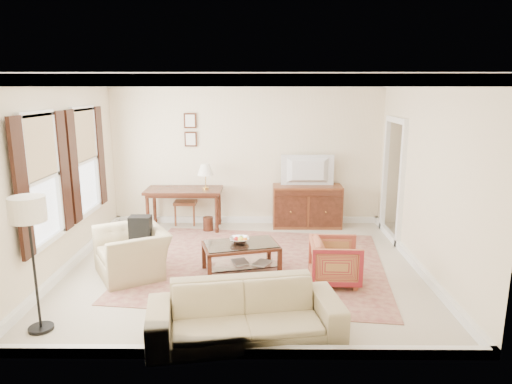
{
  "coord_description": "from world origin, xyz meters",
  "views": [
    {
      "loc": [
        0.25,
        -6.74,
        2.76
      ],
      "look_at": [
        0.2,
        0.3,
        1.15
      ],
      "focal_mm": 32.0,
      "sensor_mm": 36.0,
      "label": 1
    }
  ],
  "objects_px": {
    "sideboard": "(307,206)",
    "coffee_table": "(241,250)",
    "writing_desk": "(184,194)",
    "tv": "(308,161)",
    "sofa": "(245,304)",
    "club_armchair": "(132,245)",
    "striped_armchair": "(335,259)"
  },
  "relations": [
    {
      "from": "sideboard",
      "to": "coffee_table",
      "type": "distance_m",
      "value": 2.72
    },
    {
      "from": "writing_desk",
      "to": "coffee_table",
      "type": "distance_m",
      "value": 2.57
    },
    {
      "from": "tv",
      "to": "coffee_table",
      "type": "distance_m",
      "value": 2.88
    },
    {
      "from": "coffee_table",
      "to": "sofa",
      "type": "relative_size",
      "value": 0.58
    },
    {
      "from": "writing_desk",
      "to": "club_armchair",
      "type": "relative_size",
      "value": 1.38
    },
    {
      "from": "striped_armchair",
      "to": "club_armchair",
      "type": "relative_size",
      "value": 0.67
    },
    {
      "from": "sideboard",
      "to": "striped_armchair",
      "type": "height_order",
      "value": "sideboard"
    },
    {
      "from": "sideboard",
      "to": "sofa",
      "type": "bearing_deg",
      "value": -104.65
    },
    {
      "from": "coffee_table",
      "to": "tv",
      "type": "bearing_deg",
      "value": 62.56
    },
    {
      "from": "coffee_table",
      "to": "club_armchair",
      "type": "relative_size",
      "value": 1.15
    },
    {
      "from": "writing_desk",
      "to": "sofa",
      "type": "height_order",
      "value": "sofa"
    },
    {
      "from": "club_armchair",
      "to": "sofa",
      "type": "relative_size",
      "value": 0.5
    },
    {
      "from": "tv",
      "to": "club_armchair",
      "type": "height_order",
      "value": "tv"
    },
    {
      "from": "sideboard",
      "to": "tv",
      "type": "xyz_separation_m",
      "value": [
        0.0,
        -0.02,
        0.93
      ]
    },
    {
      "from": "writing_desk",
      "to": "striped_armchair",
      "type": "bearing_deg",
      "value": -45.19
    },
    {
      "from": "tv",
      "to": "sideboard",
      "type": "bearing_deg",
      "value": -90.0
    },
    {
      "from": "striped_armchair",
      "to": "coffee_table",
      "type": "bearing_deg",
      "value": 77.64
    },
    {
      "from": "writing_desk",
      "to": "coffee_table",
      "type": "bearing_deg",
      "value": -61.63
    },
    {
      "from": "tv",
      "to": "sofa",
      "type": "bearing_deg",
      "value": 75.28
    },
    {
      "from": "striped_armchair",
      "to": "club_armchair",
      "type": "xyz_separation_m",
      "value": [
        -3.0,
        0.29,
        0.11
      ]
    },
    {
      "from": "writing_desk",
      "to": "striped_armchair",
      "type": "xyz_separation_m",
      "value": [
        2.58,
        -2.6,
        -0.35
      ]
    },
    {
      "from": "coffee_table",
      "to": "sofa",
      "type": "distance_m",
      "value": 1.88
    },
    {
      "from": "club_armchair",
      "to": "sofa",
      "type": "height_order",
      "value": "club_armchair"
    },
    {
      "from": "writing_desk",
      "to": "club_armchair",
      "type": "height_order",
      "value": "club_armchair"
    },
    {
      "from": "writing_desk",
      "to": "coffee_table",
      "type": "relative_size",
      "value": 1.21
    },
    {
      "from": "tv",
      "to": "striped_armchair",
      "type": "bearing_deg",
      "value": 92.6
    },
    {
      "from": "club_armchair",
      "to": "writing_desk",
      "type": "bearing_deg",
      "value": 139.54
    },
    {
      "from": "coffee_table",
      "to": "club_armchair",
      "type": "distance_m",
      "value": 1.64
    },
    {
      "from": "sideboard",
      "to": "striped_armchair",
      "type": "distance_m",
      "value": 2.78
    },
    {
      "from": "writing_desk",
      "to": "tv",
      "type": "bearing_deg",
      "value": 3.69
    },
    {
      "from": "coffee_table",
      "to": "sofa",
      "type": "bearing_deg",
      "value": -86.24
    },
    {
      "from": "club_armchair",
      "to": "sideboard",
      "type": "bearing_deg",
      "value": 100.71
    }
  ]
}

